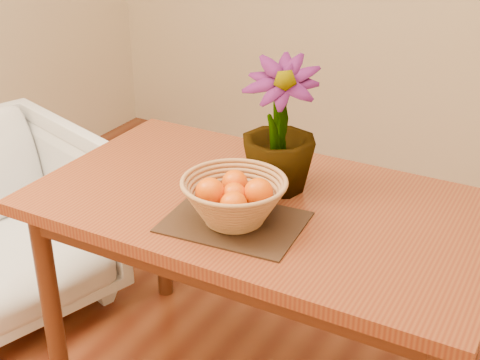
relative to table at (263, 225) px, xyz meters
The scene contains 5 objects.
table is the anchor object (origin of this frame).
placemat 0.19m from the table, 93.61° to the right, with size 0.38×0.29×0.01m, color #331E12.
wicker_basket 0.22m from the table, 93.61° to the right, with size 0.30×0.30×0.12m.
orange_pile 0.25m from the table, 93.61° to the right, with size 0.20×0.19×0.08m.
potted_plant 0.31m from the table, 89.90° to the left, with size 0.23×0.23×0.41m, color #1B4614.
Camera 1 is at (0.80, -1.29, 1.69)m, focal length 50.00 mm.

